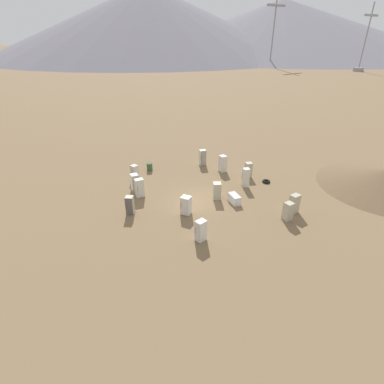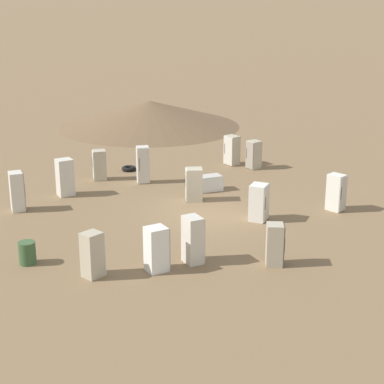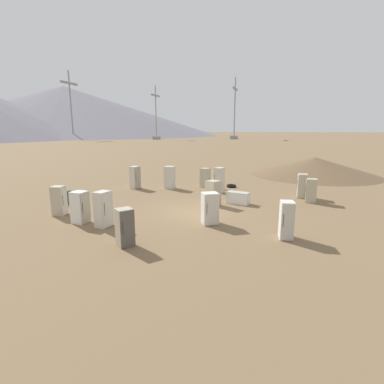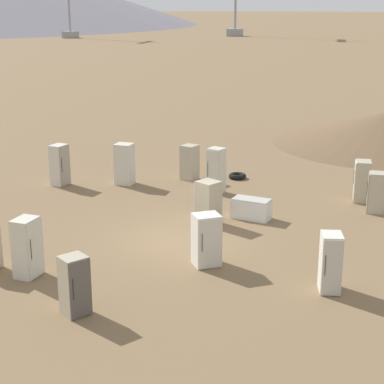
{
  "view_description": "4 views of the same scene",
  "coord_description": "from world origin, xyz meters",
  "px_view_note": "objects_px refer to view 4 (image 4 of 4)",
  "views": [
    {
      "loc": [
        -13.3,
        -19.68,
        13.41
      ],
      "look_at": [
        -1.16,
        -1.3,
        1.77
      ],
      "focal_mm": 28.0,
      "sensor_mm": 36.0,
      "label": 1
    },
    {
      "loc": [
        -21.34,
        16.17,
        9.7
      ],
      "look_at": [
        -0.42,
        1.01,
        1.37
      ],
      "focal_mm": 60.0,
      "sensor_mm": 36.0,
      "label": 2
    },
    {
      "loc": [
        -16.13,
        -4.82,
        4.73
      ],
      "look_at": [
        -0.3,
        -0.06,
        1.24
      ],
      "focal_mm": 28.0,
      "sensor_mm": 36.0,
      "label": 3
    },
    {
      "loc": [
        -19.7,
        -4.97,
        7.73
      ],
      "look_at": [
        -0.15,
        -0.65,
        1.76
      ],
      "focal_mm": 60.0,
      "sensor_mm": 36.0,
      "label": 4
    }
  ],
  "objects_px": {
    "discarded_fridge_4": "(60,165)",
    "discarded_fridge_7": "(75,286)",
    "discarded_fridge_1": "(27,248)",
    "discarded_fridge_0": "(207,240)",
    "discarded_fridge_3": "(216,170)",
    "discarded_fridge_5": "(376,193)",
    "scrap_tire": "(237,176)",
    "discarded_fridge_11": "(208,202)",
    "discarded_fridge_8": "(125,164)",
    "discarded_fridge_9": "(251,209)",
    "power_pylon_1": "(69,2)",
    "discarded_fridge_6": "(189,162)",
    "discarded_fridge_12": "(331,263)",
    "discarded_fridge_10": "(362,181)"
  },
  "relations": [
    {
      "from": "discarded_fridge_4",
      "to": "discarded_fridge_7",
      "type": "relative_size",
      "value": 1.14
    },
    {
      "from": "discarded_fridge_1",
      "to": "discarded_fridge_7",
      "type": "bearing_deg",
      "value": 57.77
    },
    {
      "from": "discarded_fridge_0",
      "to": "discarded_fridge_1",
      "type": "bearing_deg",
      "value": -9.5
    },
    {
      "from": "discarded_fridge_3",
      "to": "discarded_fridge_5",
      "type": "height_order",
      "value": "discarded_fridge_3"
    },
    {
      "from": "discarded_fridge_7",
      "to": "scrap_tire",
      "type": "height_order",
      "value": "discarded_fridge_7"
    },
    {
      "from": "discarded_fridge_3",
      "to": "discarded_fridge_11",
      "type": "distance_m",
      "value": 3.9
    },
    {
      "from": "discarded_fridge_7",
      "to": "discarded_fridge_8",
      "type": "distance_m",
      "value": 12.25
    },
    {
      "from": "discarded_fridge_7",
      "to": "discarded_fridge_1",
      "type": "bearing_deg",
      "value": -92.52
    },
    {
      "from": "discarded_fridge_9",
      "to": "scrap_tire",
      "type": "bearing_deg",
      "value": -152.55
    },
    {
      "from": "discarded_fridge_5",
      "to": "discarded_fridge_9",
      "type": "distance_m",
      "value": 4.86
    },
    {
      "from": "power_pylon_1",
      "to": "discarded_fridge_8",
      "type": "height_order",
      "value": "power_pylon_1"
    },
    {
      "from": "discarded_fridge_5",
      "to": "discarded_fridge_8",
      "type": "bearing_deg",
      "value": 82.62
    },
    {
      "from": "discarded_fridge_6",
      "to": "discarded_fridge_7",
      "type": "relative_size",
      "value": 1.0
    },
    {
      "from": "discarded_fridge_0",
      "to": "discarded_fridge_3",
      "type": "xyz_separation_m",
      "value": [
        7.67,
        1.11,
        0.15
      ]
    },
    {
      "from": "power_pylon_1",
      "to": "discarded_fridge_1",
      "type": "xyz_separation_m",
      "value": [
        -119.08,
        -48.65,
        -6.6
      ]
    },
    {
      "from": "discarded_fridge_5",
      "to": "scrap_tire",
      "type": "bearing_deg",
      "value": 59.74
    },
    {
      "from": "discarded_fridge_6",
      "to": "discarded_fridge_12",
      "type": "relative_size",
      "value": 0.94
    },
    {
      "from": "discarded_fridge_10",
      "to": "discarded_fridge_12",
      "type": "bearing_deg",
      "value": 172.18
    },
    {
      "from": "discarded_fridge_1",
      "to": "discarded_fridge_8",
      "type": "relative_size",
      "value": 0.98
    },
    {
      "from": "discarded_fridge_0",
      "to": "discarded_fridge_7",
      "type": "distance_m",
      "value": 4.69
    },
    {
      "from": "discarded_fridge_4",
      "to": "discarded_fridge_6",
      "type": "relative_size",
      "value": 1.14
    },
    {
      "from": "discarded_fridge_8",
      "to": "discarded_fridge_9",
      "type": "height_order",
      "value": "discarded_fridge_8"
    },
    {
      "from": "discarded_fridge_11",
      "to": "discarded_fridge_8",
      "type": "bearing_deg",
      "value": 78.97
    },
    {
      "from": "discarded_fridge_6",
      "to": "discarded_fridge_8",
      "type": "bearing_deg",
      "value": 139.94
    },
    {
      "from": "discarded_fridge_0",
      "to": "discarded_fridge_9",
      "type": "xyz_separation_m",
      "value": [
        4.65,
        -0.77,
        -0.43
      ]
    },
    {
      "from": "discarded_fridge_4",
      "to": "discarded_fridge_6",
      "type": "xyz_separation_m",
      "value": [
        2.15,
        -5.29,
        -0.11
      ]
    },
    {
      "from": "discarded_fridge_3",
      "to": "discarded_fridge_9",
      "type": "distance_m",
      "value": 3.6
    },
    {
      "from": "discarded_fridge_8",
      "to": "scrap_tire",
      "type": "distance_m",
      "value": 5.15
    },
    {
      "from": "discarded_fridge_0",
      "to": "discarded_fridge_12",
      "type": "relative_size",
      "value": 0.96
    },
    {
      "from": "discarded_fridge_11",
      "to": "discarded_fridge_5",
      "type": "bearing_deg",
      "value": -34.22
    },
    {
      "from": "discarded_fridge_3",
      "to": "discarded_fridge_10",
      "type": "bearing_deg",
      "value": -155.37
    },
    {
      "from": "power_pylon_1",
      "to": "discarded_fridge_10",
      "type": "height_order",
      "value": "power_pylon_1"
    },
    {
      "from": "discarded_fridge_0",
      "to": "scrap_tire",
      "type": "distance_m",
      "value": 10.1
    },
    {
      "from": "discarded_fridge_3",
      "to": "discarded_fridge_6",
      "type": "relative_size",
      "value": 1.21
    },
    {
      "from": "discarded_fridge_8",
      "to": "discarded_fridge_11",
      "type": "height_order",
      "value": "discarded_fridge_8"
    },
    {
      "from": "discarded_fridge_9",
      "to": "discarded_fridge_3",
      "type": "bearing_deg",
      "value": -134.46
    },
    {
      "from": "discarded_fridge_8",
      "to": "discarded_fridge_12",
      "type": "height_order",
      "value": "discarded_fridge_8"
    },
    {
      "from": "discarded_fridge_6",
      "to": "discarded_fridge_0",
      "type": "bearing_deg",
      "value": -142.15
    },
    {
      "from": "discarded_fridge_0",
      "to": "discarded_fridge_4",
      "type": "bearing_deg",
      "value": -73.58
    },
    {
      "from": "discarded_fridge_4",
      "to": "scrap_tire",
      "type": "bearing_deg",
      "value": 124.4
    },
    {
      "from": "discarded_fridge_8",
      "to": "scrap_tire",
      "type": "xyz_separation_m",
      "value": [
        1.96,
        -4.7,
        -0.79
      ]
    },
    {
      "from": "scrap_tire",
      "to": "power_pylon_1",
      "type": "bearing_deg",
      "value": 26.33
    },
    {
      "from": "power_pylon_1",
      "to": "discarded_fridge_12",
      "type": "height_order",
      "value": "power_pylon_1"
    },
    {
      "from": "discarded_fridge_9",
      "to": "discarded_fridge_11",
      "type": "distance_m",
      "value": 1.75
    },
    {
      "from": "discarded_fridge_5",
      "to": "discarded_fridge_11",
      "type": "distance_m",
      "value": 6.53
    },
    {
      "from": "discarded_fridge_7",
      "to": "scrap_tire",
      "type": "bearing_deg",
      "value": -150.52
    },
    {
      "from": "discarded_fridge_0",
      "to": "discarded_fridge_1",
      "type": "distance_m",
      "value": 5.28
    },
    {
      "from": "discarded_fridge_4",
      "to": "scrap_tire",
      "type": "relative_size",
      "value": 2.27
    },
    {
      "from": "discarded_fridge_1",
      "to": "discarded_fridge_3",
      "type": "relative_size",
      "value": 0.93
    },
    {
      "from": "power_pylon_1",
      "to": "discarded_fridge_3",
      "type": "bearing_deg",
      "value": -154.4
    }
  ]
}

